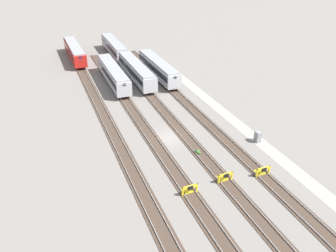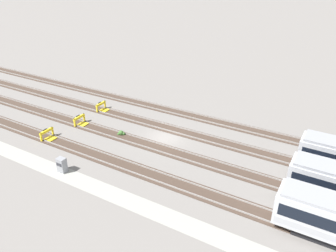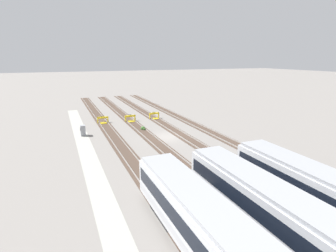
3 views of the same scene
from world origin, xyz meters
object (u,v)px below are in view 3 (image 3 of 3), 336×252
Objects in this scene: subway_car_front_row_centre at (281,217)px; bumper_stop_nearest_track at (103,120)px; bumper_stop_near_inner_track at (131,119)px; bumper_stop_middle_track at (155,116)px; electrical_cabinet at (83,130)px; subway_car_front_row_right_inner at (213,237)px; subway_car_front_row_left_inner at (335,200)px; weed_clump at (143,128)px.

subway_car_front_row_centre is 36.79m from bumper_stop_nearest_track.
bumper_stop_near_inner_track is 1.00× the size of bumper_stop_middle_track.
electrical_cabinet is at bearing -163.33° from subway_car_front_row_centre.
bumper_stop_nearest_track is 1.25× the size of electrical_cabinet.
subway_car_front_row_right_inner is at bearing -7.77° from bumper_stop_near_inner_track.
subway_car_front_row_right_inner reaches higher than bumper_stop_nearest_track.
electrical_cabinet is (-29.81, -4.11, -1.24)m from subway_car_front_row_right_inner.
weed_clump is at bearing -171.38° from subway_car_front_row_left_inner.
subway_car_front_row_left_inner is at bearing 8.62° from weed_clump.
subway_car_front_row_left_inner is 8.99× the size of bumper_stop_near_inner_track.
bumper_stop_nearest_track is 1.00× the size of bumper_stop_near_inner_track.
subway_car_front_row_centre is 8.99× the size of bumper_stop_middle_track.
bumper_stop_nearest_track is at bearing 148.29° from electrical_cabinet.
bumper_stop_nearest_track is (-36.44, -0.02, -1.53)m from subway_car_front_row_right_inner.
bumper_stop_nearest_track is 2.18× the size of weed_clump.
subway_car_front_row_centre is 11.26× the size of electrical_cabinet.
bumper_stop_middle_track is (-36.19, 9.76, -1.53)m from subway_car_front_row_right_inner.
weed_clump is at bearing 179.13° from subway_car_front_row_centre.
subway_car_front_row_centre is at bearing -0.87° from weed_clump.
bumper_stop_middle_track is at bearing 146.67° from weed_clump.
bumper_stop_middle_track reaches higher than weed_clump.
subway_car_front_row_right_inner reaches higher than electrical_cabinet.
subway_car_front_row_left_inner is at bearing 90.00° from subway_car_front_row_right_inner.
electrical_cabinet is (-29.81, -8.93, -1.24)m from subway_car_front_row_centre.
subway_car_front_row_right_inner reaches higher than bumper_stop_near_inner_track.
subway_car_front_row_centre is at bearing 16.67° from electrical_cabinet.
subway_car_front_row_right_inner is at bearing -15.10° from bumper_stop_middle_track.
electrical_cabinet is at bearing -65.32° from bumper_stop_middle_track.
bumper_stop_nearest_track and bumper_stop_near_inner_track have the same top height.
bumper_stop_near_inner_track is (-35.74, 4.87, -1.53)m from subway_car_front_row_right_inner.
weed_clump is (0.47, 9.37, -0.56)m from electrical_cabinet.
subway_car_front_row_right_inner is (-0.00, -4.81, 0.00)m from subway_car_front_row_centre.
subway_car_front_row_centre reaches higher than bumper_stop_nearest_track.
weed_clump is (-29.34, 5.26, -1.80)m from subway_car_front_row_right_inner.
bumper_stop_near_inner_track is at bearing 81.89° from bumper_stop_nearest_track.
bumper_stop_middle_track is 2.18× the size of weed_clump.
weed_clump is at bearing -33.33° from bumper_stop_middle_track.
subway_car_front_row_centre reaches higher than electrical_cabinet.
electrical_cabinet is (5.93, -8.99, 0.29)m from bumper_stop_near_inner_track.
bumper_stop_middle_track is (-0.45, 4.89, 0.00)m from bumper_stop_near_inner_track.
subway_car_front_row_left_inner reaches higher than electrical_cabinet.
electrical_cabinet is (6.63, -4.09, 0.29)m from bumper_stop_nearest_track.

